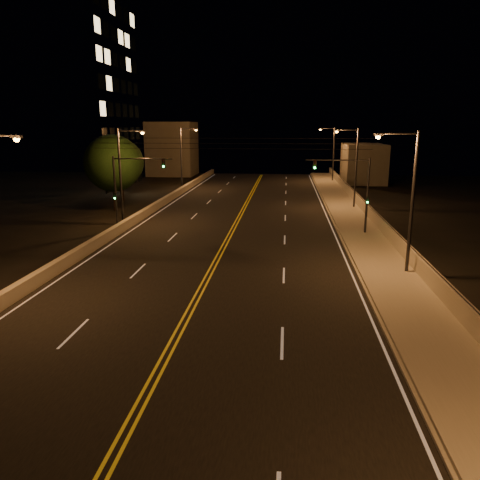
# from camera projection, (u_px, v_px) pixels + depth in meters

# --- Properties ---
(road) EXTENTS (18.00, 120.00, 0.02)m
(road) POSITION_uv_depth(u_px,v_px,m) (211.00, 271.00, 29.00)
(road) COLOR black
(road) RESTS_ON ground
(sidewalk) EXTENTS (3.60, 120.00, 0.30)m
(sidewalk) POSITION_uv_depth(u_px,v_px,m) (390.00, 274.00, 27.94)
(sidewalk) COLOR #9D9783
(sidewalk) RESTS_ON ground
(curb) EXTENTS (0.14, 120.00, 0.15)m
(curb) POSITION_uv_depth(u_px,v_px,m) (358.00, 274.00, 28.13)
(curb) COLOR #9D9783
(curb) RESTS_ON ground
(parapet_wall) EXTENTS (0.30, 120.00, 1.00)m
(parapet_wall) POSITION_uv_depth(u_px,v_px,m) (419.00, 264.00, 27.62)
(parapet_wall) COLOR #ABA28F
(parapet_wall) RESTS_ON sidewalk
(jersey_barrier) EXTENTS (0.45, 120.00, 0.79)m
(jersey_barrier) POSITION_uv_depth(u_px,v_px,m) (67.00, 260.00, 29.80)
(jersey_barrier) COLOR #ABA28F
(jersey_barrier) RESTS_ON ground
(distant_building_right) EXTENTS (6.00, 10.00, 5.97)m
(distant_building_right) POSITION_uv_depth(u_px,v_px,m) (363.00, 163.00, 73.47)
(distant_building_right) COLOR #6E695C
(distant_building_right) RESTS_ON ground
(distant_building_left) EXTENTS (8.00, 8.00, 9.37)m
(distant_building_left) POSITION_uv_depth(u_px,v_px,m) (172.00, 149.00, 84.01)
(distant_building_left) COLOR #6E695C
(distant_building_left) RESTS_ON ground
(parapet_rail) EXTENTS (0.06, 120.00, 0.06)m
(parapet_rail) POSITION_uv_depth(u_px,v_px,m) (420.00, 255.00, 27.50)
(parapet_rail) COLOR black
(parapet_rail) RESTS_ON parapet_wall
(lane_markings) EXTENTS (17.32, 116.00, 0.00)m
(lane_markings) POSITION_uv_depth(u_px,v_px,m) (211.00, 271.00, 28.93)
(lane_markings) COLOR silver
(lane_markings) RESTS_ON road
(streetlight_1) EXTENTS (2.55, 0.28, 8.48)m
(streetlight_1) POSITION_uv_depth(u_px,v_px,m) (408.00, 194.00, 26.88)
(streetlight_1) COLOR #2D2D33
(streetlight_1) RESTS_ON ground
(streetlight_2) EXTENTS (2.55, 0.28, 8.48)m
(streetlight_2) POSITION_uv_depth(u_px,v_px,m) (354.00, 163.00, 49.02)
(streetlight_2) COLOR #2D2D33
(streetlight_2) RESTS_ON ground
(streetlight_3) EXTENTS (2.55, 0.28, 8.48)m
(streetlight_3) POSITION_uv_depth(u_px,v_px,m) (332.00, 151.00, 73.06)
(streetlight_3) COLOR #2D2D33
(streetlight_3) RESTS_ON ground
(streetlight_5) EXTENTS (2.55, 0.28, 8.48)m
(streetlight_5) POSITION_uv_depth(u_px,v_px,m) (123.00, 170.00, 41.43)
(streetlight_5) COLOR #2D2D33
(streetlight_5) RESTS_ON ground
(streetlight_6) EXTENTS (2.55, 0.28, 8.48)m
(streetlight_6) POSITION_uv_depth(u_px,v_px,m) (183.00, 154.00, 65.18)
(streetlight_6) COLOR #2D2D33
(streetlight_6) RESTS_ON ground
(traffic_signal_right) EXTENTS (5.11, 0.31, 6.30)m
(traffic_signal_right) POSITION_uv_depth(u_px,v_px,m) (355.00, 187.00, 37.29)
(traffic_signal_right) COLOR #2D2D33
(traffic_signal_right) RESTS_ON ground
(traffic_signal_left) EXTENTS (5.11, 0.31, 6.30)m
(traffic_signal_left) POSITION_uv_depth(u_px,v_px,m) (126.00, 184.00, 39.09)
(traffic_signal_left) COLOR #2D2D33
(traffic_signal_left) RESTS_ON ground
(overhead_wires) EXTENTS (22.00, 0.03, 0.83)m
(overhead_wires) POSITION_uv_depth(u_px,v_px,m) (229.00, 143.00, 36.42)
(overhead_wires) COLOR black
(building_tower) EXTENTS (24.00, 15.00, 25.21)m
(building_tower) POSITION_uv_depth(u_px,v_px,m) (27.00, 99.00, 58.27)
(building_tower) COLOR #6E695C
(building_tower) RESTS_ON ground
(tree_0) EXTENTS (5.84, 5.84, 7.91)m
(tree_0) POSITION_uv_depth(u_px,v_px,m) (113.00, 163.00, 48.03)
(tree_0) COLOR black
(tree_0) RESTS_ON ground
(tree_1) EXTENTS (5.36, 5.36, 7.26)m
(tree_1) POSITION_uv_depth(u_px,v_px,m) (121.00, 162.00, 54.65)
(tree_1) COLOR black
(tree_1) RESTS_ON ground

